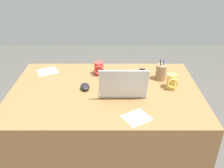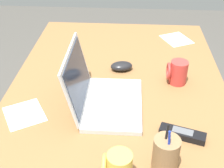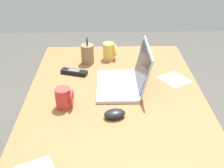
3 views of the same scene
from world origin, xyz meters
TOP-DOWN VIEW (x-y plane):
  - desk at (0.00, 0.00)m, footprint 1.36×0.91m
  - laptop at (-0.12, 0.06)m, footprint 0.33×0.27m
  - computer_mouse at (0.14, -0.01)m, footprint 0.08×0.11m
  - coffee_mug_white at (-0.48, -0.02)m, footprint 0.08×0.08m
  - coffee_mug_tall at (0.05, -0.25)m, footprint 0.07×0.08m
  - cordless_phone at (-0.28, -0.23)m, footprint 0.09×0.16m
  - pen_holder at (-0.42, -0.16)m, footprint 0.08×0.08m
  - paper_note_left at (-0.20, 0.34)m, footprint 0.20×0.19m

SIDE VIEW (x-z plane):
  - desk at x=0.00m, z-range 0.00..0.75m
  - paper_note_left at x=-0.20m, z-range 0.75..0.75m
  - cordless_phone at x=-0.28m, z-range 0.75..0.78m
  - computer_mouse at x=0.14m, z-range 0.75..0.79m
  - laptop at x=-0.12m, z-range 0.68..0.91m
  - coffee_mug_tall at x=0.05m, z-range 0.75..0.85m
  - coffee_mug_white at x=-0.48m, z-range 0.75..0.86m
  - pen_holder at x=-0.42m, z-range 0.73..0.89m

